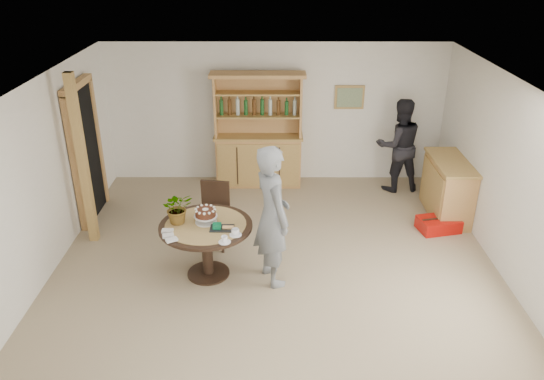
{
  "coord_description": "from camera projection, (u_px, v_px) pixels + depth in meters",
  "views": [
    {
      "loc": [
        -0.04,
        -5.64,
        4.03
      ],
      "look_at": [
        -0.05,
        0.7,
        1.05
      ],
      "focal_mm": 35.0,
      "sensor_mm": 36.0,
      "label": 1
    }
  ],
  "objects": [
    {
      "name": "doorway",
      "position": [
        86.0,
        151.0,
        8.17
      ],
      "size": [
        0.13,
        1.1,
        2.18
      ],
      "color": "black",
      "rests_on": "ground"
    },
    {
      "name": "ground",
      "position": [
        276.0,
        287.0,
        6.82
      ],
      "size": [
        7.0,
        7.0,
        0.0
      ],
      "primitive_type": "plane",
      "color": "tan",
      "rests_on": "ground"
    },
    {
      "name": "napkins",
      "position": [
        169.0,
        235.0,
        6.47
      ],
      "size": [
        0.24,
        0.33,
        0.03
      ],
      "color": "white",
      "rests_on": "dining_table"
    },
    {
      "name": "sideboard",
      "position": [
        448.0,
        188.0,
        8.42
      ],
      "size": [
        0.54,
        1.26,
        0.94
      ],
      "color": "tan",
      "rests_on": "ground"
    },
    {
      "name": "birthday_cake",
      "position": [
        206.0,
        214.0,
        6.75
      ],
      "size": [
        0.3,
        0.3,
        0.2
      ],
      "color": "white",
      "rests_on": "dining_table"
    },
    {
      "name": "pine_post",
      "position": [
        82.0,
        161.0,
        7.38
      ],
      "size": [
        0.12,
        0.12,
        2.5
      ],
      "primitive_type": "cube",
      "color": "#B38A4B",
      "rests_on": "ground"
    },
    {
      "name": "dining_chair",
      "position": [
        214.0,
        210.0,
        7.6
      ],
      "size": [
        0.48,
        0.48,
        0.95
      ],
      "rotation": [
        0.0,
        0.0,
        -0.16
      ],
      "color": "black",
      "rests_on": "ground"
    },
    {
      "name": "gift_tray",
      "position": [
        221.0,
        227.0,
        6.63
      ],
      "size": [
        0.3,
        0.2,
        0.08
      ],
      "color": "black",
      "rests_on": "dining_table"
    },
    {
      "name": "flower_vase",
      "position": [
        178.0,
        208.0,
        6.72
      ],
      "size": [
        0.47,
        0.44,
        0.42
      ],
      "primitive_type": "imported",
      "rotation": [
        0.0,
        0.0,
        0.35
      ],
      "color": "#3F7233",
      "rests_on": "dining_table"
    },
    {
      "name": "coffee_cup_b",
      "position": [
        224.0,
        240.0,
        6.34
      ],
      "size": [
        0.15,
        0.15,
        0.08
      ],
      "color": "white",
      "rests_on": "dining_table"
    },
    {
      "name": "coffee_cup_a",
      "position": [
        235.0,
        232.0,
        6.49
      ],
      "size": [
        0.15,
        0.15,
        0.09
      ],
      "color": "white",
      "rests_on": "dining_table"
    },
    {
      "name": "hutch",
      "position": [
        259.0,
        148.0,
        9.46
      ],
      "size": [
        1.62,
        0.54,
        2.04
      ],
      "color": "tan",
      "rests_on": "ground"
    },
    {
      "name": "adult_person",
      "position": [
        399.0,
        145.0,
        9.18
      ],
      "size": [
        0.88,
        0.73,
        1.66
      ],
      "primitive_type": "imported",
      "rotation": [
        0.0,
        0.0,
        3.28
      ],
      "color": "black",
      "rests_on": "ground"
    },
    {
      "name": "dining_table",
      "position": [
        206.0,
        235.0,
        6.82
      ],
      "size": [
        1.2,
        1.2,
        0.76
      ],
      "color": "black",
      "rests_on": "ground"
    },
    {
      "name": "red_suitcase",
      "position": [
        439.0,
        224.0,
        8.12
      ],
      "size": [
        0.67,
        0.52,
        0.21
      ],
      "rotation": [
        0.0,
        0.0,
        0.23
      ],
      "color": "#B80F09",
      "rests_on": "ground"
    },
    {
      "name": "teen_boy",
      "position": [
        272.0,
        216.0,
        6.59
      ],
      "size": [
        0.68,
        0.8,
        1.86
      ],
      "primitive_type": "imported",
      "rotation": [
        0.0,
        0.0,
        1.97
      ],
      "color": "slate",
      "rests_on": "ground"
    },
    {
      "name": "room_shell",
      "position": [
        277.0,
        161.0,
        6.09
      ],
      "size": [
        6.04,
        7.04,
        2.52
      ],
      "color": "white",
      "rests_on": "ground"
    }
  ]
}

